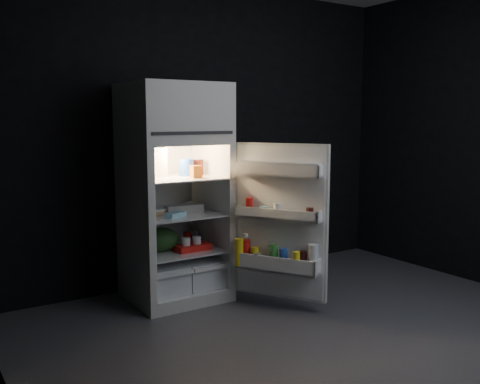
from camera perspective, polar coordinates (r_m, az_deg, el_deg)
floor at (r=3.90m, az=9.29°, el=-14.89°), size 4.00×3.40×0.00m
wall_back at (r=4.98m, az=-3.66°, el=6.13°), size 4.00×0.00×2.70m
wall_left at (r=2.68m, az=-23.58°, el=4.00°), size 0.00×3.40×2.70m
refrigerator at (r=4.43m, az=-7.15°, el=0.75°), size 0.76×0.71×1.78m
fridge_door at (r=4.18m, az=4.20°, el=-3.46°), size 0.54×0.71×1.22m
milk_jug at (r=4.39m, az=-9.06°, el=3.15°), size 0.15×0.15×0.24m
mayo_jar at (r=4.45m, az=-5.77°, el=2.63°), size 0.15×0.15×0.14m
jam_jar at (r=4.53m, az=-4.47°, el=2.66°), size 0.10×0.10×0.13m
amber_bottle at (r=4.38m, az=-10.02°, el=2.98°), size 0.09×0.09×0.22m
small_carton at (r=4.29m, az=-4.71°, el=2.17°), size 0.08×0.07×0.10m
egg_carton at (r=4.42m, az=-6.02°, el=-1.81°), size 0.32×0.15×0.07m
pie at (r=4.44m, az=-9.31°, el=-2.00°), size 0.40×0.40×0.04m
flat_package at (r=4.25m, az=-6.93°, el=-2.42°), size 0.20×0.16×0.04m
wrapped_pkg at (r=4.69m, az=-5.31°, el=-1.36°), size 0.15×0.14×0.05m
produce_bag at (r=4.40m, az=-8.49°, el=-5.03°), size 0.34×0.30×0.20m
yogurt_tray at (r=4.42m, az=-5.09°, el=-5.88°), size 0.29×0.16×0.05m
small_can_red at (r=4.69m, az=-5.68°, el=-4.85°), size 0.07×0.07×0.09m
small_can_silver at (r=4.76m, az=-4.82°, el=-4.64°), size 0.07×0.07×0.09m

